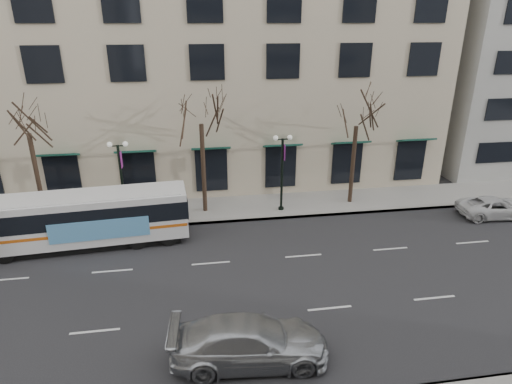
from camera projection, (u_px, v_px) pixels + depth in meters
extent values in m
plane|color=black|center=(214.00, 288.00, 20.34)|extent=(160.00, 160.00, 0.00)
cube|color=gray|center=(279.00, 205.00, 29.27)|extent=(80.00, 4.00, 0.15)
cube|color=#C2B094|center=(168.00, 19.00, 34.84)|extent=(40.00, 20.00, 24.00)
cylinder|color=black|center=(38.00, 180.00, 25.93)|extent=(0.28, 0.28, 5.74)
cylinder|color=black|center=(203.00, 170.00, 27.30)|extent=(0.28, 0.28, 5.95)
cylinder|color=black|center=(353.00, 166.00, 28.80)|extent=(0.28, 0.28, 5.46)
cylinder|color=black|center=(122.00, 184.00, 26.22)|extent=(0.16, 0.16, 5.00)
cylinder|color=black|center=(127.00, 219.00, 27.10)|extent=(0.36, 0.36, 0.30)
cube|color=black|center=(118.00, 146.00, 25.31)|extent=(0.90, 0.06, 0.06)
sphere|color=silver|center=(109.00, 145.00, 25.21)|extent=(0.32, 0.32, 0.32)
sphere|color=silver|center=(125.00, 144.00, 25.33)|extent=(0.32, 0.32, 0.32)
cube|color=#81227B|center=(121.00, 159.00, 25.64)|extent=(0.04, 0.45, 1.00)
cylinder|color=black|center=(282.00, 176.00, 27.63)|extent=(0.16, 0.16, 5.00)
cylinder|color=black|center=(281.00, 209.00, 28.51)|extent=(0.36, 0.36, 0.30)
cube|color=black|center=(283.00, 139.00, 26.72)|extent=(0.90, 0.06, 0.06)
sphere|color=silver|center=(276.00, 138.00, 26.62)|extent=(0.32, 0.32, 0.32)
sphere|color=silver|center=(290.00, 137.00, 26.74)|extent=(0.32, 0.32, 0.32)
cube|color=#81227B|center=(284.00, 152.00, 27.05)|extent=(0.04, 0.45, 1.00)
cube|color=silver|center=(84.00, 218.00, 23.64)|extent=(11.43, 3.28, 2.58)
cube|color=black|center=(87.00, 241.00, 24.19)|extent=(10.51, 2.92, 0.42)
cube|color=black|center=(88.00, 211.00, 23.55)|extent=(10.98, 3.29, 1.03)
cube|color=#BF5512|center=(85.00, 225.00, 23.81)|extent=(11.32, 3.30, 0.17)
cube|color=#5193C6|center=(100.00, 230.00, 22.81)|extent=(5.16, 0.44, 1.13)
cube|color=silver|center=(80.00, 196.00, 23.15)|extent=(10.85, 3.00, 0.08)
cylinder|color=black|center=(4.00, 255.00, 22.31)|extent=(0.96, 0.33, 0.94)
cylinder|color=black|center=(16.00, 236.00, 24.26)|extent=(0.96, 0.33, 0.94)
cylinder|color=black|center=(138.00, 241.00, 23.72)|extent=(0.96, 0.33, 0.94)
cylinder|color=black|center=(139.00, 224.00, 25.68)|extent=(0.96, 0.33, 0.94)
cylinder|color=black|center=(169.00, 238.00, 24.08)|extent=(0.96, 0.33, 0.94)
cylinder|color=black|center=(167.00, 222.00, 26.03)|extent=(0.96, 0.33, 0.94)
imported|color=#ADB1B5|center=(250.00, 341.00, 15.77)|extent=(6.03, 2.82, 1.70)
imported|color=silver|center=(495.00, 207.00, 27.60)|extent=(4.78, 2.47, 1.29)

